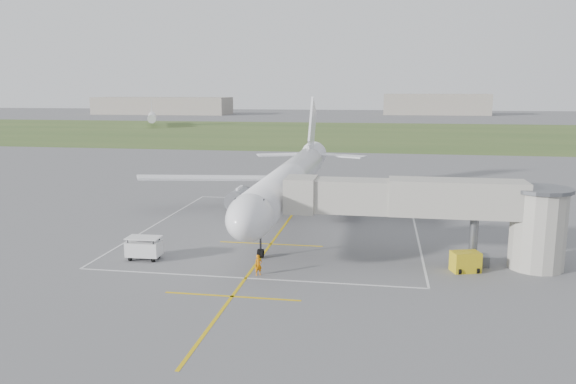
% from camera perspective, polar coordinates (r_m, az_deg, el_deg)
% --- Properties ---
extents(ground, '(700.00, 700.00, 0.00)m').
position_cam_1_polar(ground, '(63.39, 0.02, -2.90)').
color(ground, '#525255').
rests_on(ground, ground).
extents(grass_strip, '(700.00, 120.00, 0.02)m').
position_cam_1_polar(grass_strip, '(191.66, 6.56, 5.96)').
color(grass_strip, '#395525').
rests_on(grass_strip, ground).
extents(apron_markings, '(28.20, 60.00, 0.01)m').
position_cam_1_polar(apron_markings, '(57.83, -0.95, -4.19)').
color(apron_markings, gold).
rests_on(apron_markings, ground).
extents(airliner, '(38.93, 46.75, 13.52)m').
position_cam_1_polar(airliner, '(63.26, 0.13, 1.13)').
color(airliner, white).
rests_on(airliner, ground).
extents(jet_bridge, '(23.40, 5.00, 7.20)m').
position_cam_1_polar(jet_bridge, '(48.64, 15.83, -1.66)').
color(jet_bridge, '#9E998F').
rests_on(jet_bridge, ground).
extents(gpu_unit, '(2.52, 2.08, 1.65)m').
position_cam_1_polar(gpu_unit, '(47.95, 17.59, -6.78)').
color(gpu_unit, gold).
rests_on(gpu_unit, ground).
extents(baggage_cart, '(2.91, 1.78, 2.00)m').
position_cam_1_polar(baggage_cart, '(50.43, -14.41, -5.52)').
color(baggage_cart, silver).
rests_on(baggage_cart, ground).
extents(ramp_worker_nose, '(0.72, 0.65, 1.66)m').
position_cam_1_polar(ramp_worker_nose, '(44.95, -3.02, -7.42)').
color(ramp_worker_nose, orange).
rests_on(ramp_worker_nose, ground).
extents(ramp_worker_wing, '(1.16, 1.14, 1.88)m').
position_cam_1_polar(ramp_worker_wing, '(66.77, -2.14, -1.39)').
color(ramp_worker_wing, red).
rests_on(ramp_worker_wing, ground).
extents(distant_hangars, '(345.00, 49.00, 12.00)m').
position_cam_1_polar(distant_hangars, '(327.23, 5.05, 8.70)').
color(distant_hangars, gray).
rests_on(distant_hangars, ground).
extents(distant_aircraft, '(192.24, 47.36, 8.85)m').
position_cam_1_polar(distant_aircraft, '(226.06, 8.42, 7.49)').
color(distant_aircraft, white).
rests_on(distant_aircraft, ground).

